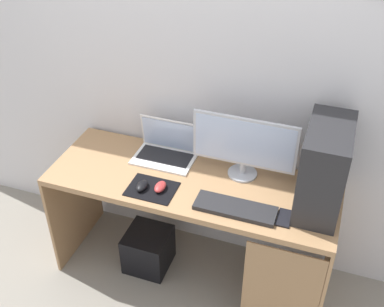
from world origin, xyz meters
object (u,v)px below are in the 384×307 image
at_px(mouse_right, 142,186).
at_px(mouse_left, 160,187).
at_px(cell_phone, 284,218).
at_px(laptop, 166,150).
at_px(keyboard, 235,208).
at_px(pc_tower, 324,168).
at_px(subwoofer, 148,249).
at_px(monitor, 244,146).

bearing_deg(mouse_right, mouse_left, 14.74).
distance_m(mouse_left, cell_phone, 0.67).
height_order(laptop, mouse_left, laptop).
height_order(keyboard, mouse_right, mouse_right).
xyz_separation_m(laptop, keyboard, (0.51, -0.32, -0.03)).
height_order(pc_tower, subwoofer, pc_tower).
distance_m(pc_tower, subwoofer, 1.27).
relative_size(monitor, mouse_right, 5.95).
bearing_deg(laptop, mouse_right, -91.65).
bearing_deg(laptop, subwoofer, -106.50).
xyz_separation_m(mouse_left, mouse_right, (-0.09, -0.02, 0.00)).
distance_m(keyboard, mouse_left, 0.42).
relative_size(mouse_left, mouse_right, 1.00).
relative_size(keyboard, mouse_left, 4.38).
bearing_deg(mouse_right, pc_tower, 11.78).
relative_size(mouse_left, cell_phone, 0.74).
height_order(pc_tower, laptop, pc_tower).
bearing_deg(mouse_left, monitor, 35.51).
height_order(monitor, mouse_right, monitor).
bearing_deg(mouse_left, subwoofer, 147.61).
distance_m(keyboard, mouse_right, 0.52).
height_order(mouse_left, subwoofer, mouse_left).
xyz_separation_m(keyboard, mouse_right, (-0.52, -0.00, 0.01)).
bearing_deg(monitor, pc_tower, -14.25).
height_order(laptop, keyboard, laptop).
height_order(keyboard, cell_phone, keyboard).
relative_size(pc_tower, cell_phone, 3.58).
bearing_deg(monitor, laptop, 177.05).
xyz_separation_m(mouse_right, cell_phone, (0.76, 0.02, -0.02)).
bearing_deg(mouse_left, pc_tower, 11.42).
bearing_deg(mouse_right, laptop, 88.35).
bearing_deg(mouse_left, cell_phone, -0.13).
xyz_separation_m(laptop, cell_phone, (0.75, -0.30, -0.04)).
xyz_separation_m(monitor, mouse_left, (-0.38, -0.27, -0.18)).
bearing_deg(keyboard, cell_phone, 4.27).
xyz_separation_m(pc_tower, mouse_right, (-0.90, -0.19, -0.21)).
bearing_deg(laptop, cell_phone, -21.50).
distance_m(laptop, mouse_left, 0.31).
bearing_deg(keyboard, laptop, 148.09).
bearing_deg(laptop, mouse_left, -73.84).
bearing_deg(cell_phone, pc_tower, 49.82).
distance_m(pc_tower, mouse_right, 0.95).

